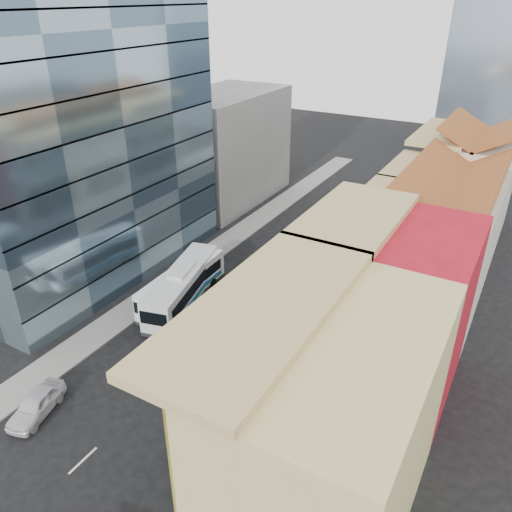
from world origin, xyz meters
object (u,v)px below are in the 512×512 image
Objects in this scene: bus_left_far at (182,284)px; sedan_left at (36,404)px; shophouse_tan at (332,435)px; office_tower at (73,119)px; bus_right at (253,358)px; bus_left_near at (183,286)px.

bus_left_far is 16.03m from sedan_left.
bus_left_far is 2.27× the size of sedan_left.
sedan_left is at bearing -172.02° from shophouse_tan.
office_tower is at bearing 155.70° from shophouse_tan.
shophouse_tan reaches higher than bus_left_far.
office_tower is 2.83× the size of bus_left_far.
bus_left_far is at bearing -3.63° from office_tower.
bus_right is at bearing -16.08° from office_tower.
bus_right is at bearing -40.81° from bus_left_near.
shophouse_tan is 0.47× the size of office_tower.
bus_left_far is (-0.39, 0.45, -0.15)m from bus_left_near.
shophouse_tan is at bearing -47.71° from bus_left_near.
office_tower is at bearing 173.37° from bus_right.
office_tower is 2.98× the size of bus_right.
office_tower is 6.43× the size of sedan_left.
bus_left_near is at bearing 162.48° from bus_right.
office_tower is at bearing 109.55° from sedan_left.
shophouse_tan is at bearing -36.10° from bus_left_far.
sedan_left is (-10.59, -10.36, -0.82)m from bus_right.
bus_left_far is at bearing 75.05° from sedan_left.
bus_left_near reaches higher than bus_left_far.
bus_left_near is at bearing 146.14° from shophouse_tan.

